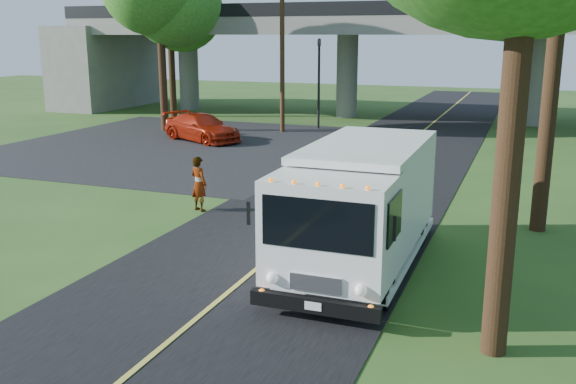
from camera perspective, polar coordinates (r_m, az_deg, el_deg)
The scene contains 11 objects.
ground at distance 12.68m, azimuth -8.75°, elevation -11.66°, with size 120.00×120.00×0.00m, color #2B4E1B.
road at distance 21.41m, azimuth 4.51°, elevation -0.85°, with size 7.00×90.00×0.02m, color black.
parking_lot at distance 33.00m, azimuth -10.03°, elevation 4.18°, with size 16.00×18.00×0.01m, color black.
lane_line at distance 21.40m, azimuth 4.51°, elevation -0.80°, with size 0.12×90.00×0.01m, color gold.
overpass at distance 42.29m, azimuth 13.35°, elevation 12.30°, with size 54.00×10.00×7.30m.
traffic_signal at distance 37.84m, azimuth 2.76°, elevation 10.45°, with size 0.18×0.22×5.20m.
utility_pole at distance 36.41m, azimuth -0.52°, elevation 12.53°, with size 1.60×0.26×9.00m.
tree_left_far at distance 44.02m, azimuth -10.40°, elevation 16.26°, with size 5.26×5.16×9.89m.
step_van at distance 15.12m, azimuth 6.45°, elevation -0.96°, with size 2.61×6.96×2.92m.
red_sedan at distance 33.87m, azimuth -7.66°, elevation 5.71°, with size 1.97×4.85×1.41m, color #9A1C09.
pedestrian at distance 20.28m, azimuth -7.93°, elevation 0.72°, with size 0.63×0.42×1.74m, color gray.
Camera 1 is at (5.80, -9.88, 5.42)m, focal length 40.00 mm.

